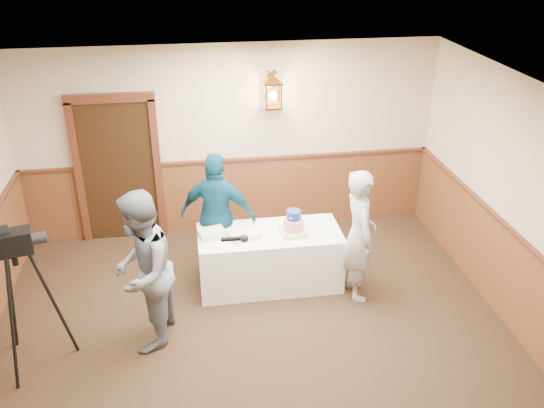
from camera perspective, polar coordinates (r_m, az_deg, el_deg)
The scene contains 10 objects.
ground at distance 6.13m, azimuth -0.82°, elevation -17.98°, with size 7.00×7.00×0.00m, color black.
room_shell at distance 5.56m, azimuth -2.12°, elevation -3.45°, with size 6.02×7.02×2.81m.
display_table at distance 7.42m, azimuth -0.23°, elevation -5.37°, with size 1.80×0.80×0.75m, color white.
tiered_cake at distance 7.15m, azimuth 2.15°, elevation -2.07°, with size 0.32×0.32×0.32m.
sheet_cake_yellow at distance 7.11m, azimuth -2.76°, elevation -3.10°, with size 0.35×0.27×0.07m, color #FBDB96.
sheet_cake_green at distance 7.18m, azimuth -5.97°, elevation -2.91°, with size 0.32×0.26×0.07m, color #B4E5A2.
interviewer at distance 6.31m, azimuth -12.77°, elevation -6.59°, with size 1.54×1.02×1.84m.
baker at distance 7.04m, azimuth 8.62°, elevation -3.08°, with size 0.62×0.41×1.70m, color #9FA0A4.
assistant_p at distance 7.45m, azimuth -5.38°, elevation -1.15°, with size 1.00×0.41×1.70m, color navy.
tv_camera_rig at distance 6.52m, azimuth -23.20°, elevation -9.31°, with size 0.62×0.58×1.59m.
Camera 1 is at (-0.58, -4.33, 4.30)m, focal length 38.00 mm.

